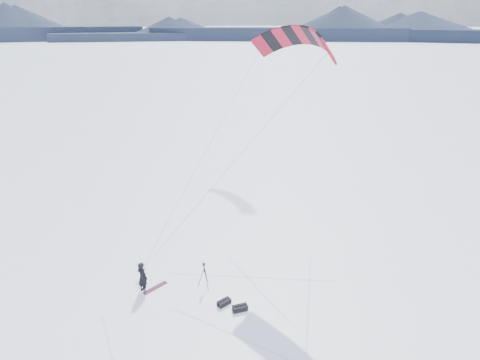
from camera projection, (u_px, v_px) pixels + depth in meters
ground at (184, 300)px, 21.59m from camera, size 1800.00×1800.00×0.00m
horizon_hills at (179, 222)px, 19.81m from camera, size 704.84×706.81×10.73m
snow_tracks at (161, 313)px, 20.64m from camera, size 13.93×10.25×0.01m
snowkiter at (144, 291)px, 22.32m from camera, size 0.66×0.79×1.86m
snowboard at (155, 288)px, 22.57m from camera, size 1.54×0.67×0.04m
tripod at (204, 272)px, 22.33m from camera, size 0.71×0.64×1.55m
gear_bag_a at (224, 302)px, 21.21m from camera, size 0.79×0.46×0.33m
gear_bag_b at (240, 308)px, 20.79m from camera, size 0.84×0.54×0.35m
power_kite at (297, 42)px, 23.55m from camera, size 12.06×6.32×12.41m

